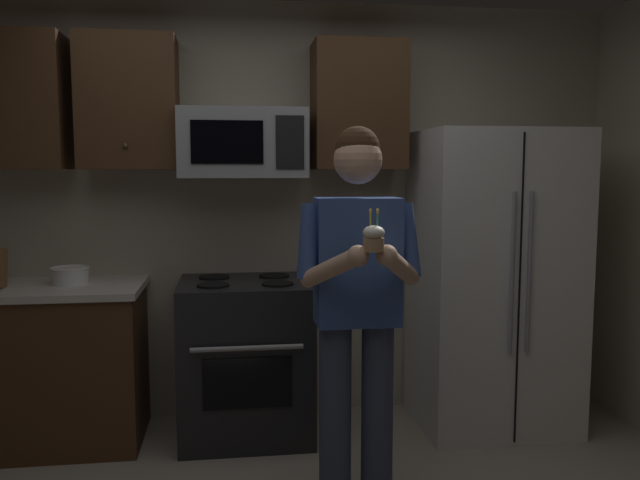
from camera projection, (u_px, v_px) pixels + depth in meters
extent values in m
cube|color=#B7AD99|center=(266.00, 212.00, 4.13)|extent=(4.40, 0.10, 2.60)
cube|color=black|center=(246.00, 358.00, 3.81)|extent=(0.76, 0.66, 0.92)
cube|color=black|center=(247.00, 383.00, 3.49)|extent=(0.48, 0.01, 0.28)
cylinder|color=#99999E|center=(247.00, 348.00, 3.44)|extent=(0.60, 0.03, 0.03)
cylinder|color=black|center=(213.00, 285.00, 3.60)|extent=(0.18, 0.18, 0.01)
cylinder|color=black|center=(278.00, 284.00, 3.65)|extent=(0.18, 0.18, 0.01)
cylinder|color=black|center=(214.00, 277.00, 3.88)|extent=(0.18, 0.18, 0.01)
cylinder|color=black|center=(274.00, 276.00, 3.93)|extent=(0.18, 0.18, 0.01)
cube|color=#9EA0A5|center=(243.00, 144.00, 3.80)|extent=(0.74, 0.40, 0.40)
cube|color=black|center=(227.00, 142.00, 3.58)|extent=(0.40, 0.01, 0.24)
cube|color=black|center=(290.00, 142.00, 3.63)|extent=(0.16, 0.01, 0.30)
cube|color=white|center=(493.00, 280.00, 3.93)|extent=(0.90, 0.72, 1.80)
cylinder|color=gray|center=(512.00, 274.00, 3.54)|extent=(0.02, 0.02, 0.90)
cylinder|color=gray|center=(529.00, 273.00, 3.56)|extent=(0.02, 0.02, 0.90)
cube|color=black|center=(519.00, 291.00, 3.57)|extent=(0.01, 0.01, 1.74)
cube|color=#4C301C|center=(129.00, 103.00, 3.73)|extent=(0.55, 0.34, 0.76)
sphere|color=brown|center=(125.00, 146.00, 3.58)|extent=(0.03, 0.03, 0.03)
cube|color=#4C301C|center=(358.00, 106.00, 3.92)|extent=(0.55, 0.34, 0.76)
sphere|color=brown|center=(364.00, 147.00, 3.77)|extent=(0.03, 0.03, 0.03)
cube|color=#4C301C|center=(15.00, 370.00, 3.66)|extent=(1.40, 0.62, 0.88)
cube|color=beige|center=(11.00, 290.00, 3.61)|extent=(1.44, 0.66, 0.04)
cylinder|color=white|center=(70.00, 276.00, 3.67)|extent=(0.20, 0.20, 0.09)
torus|color=white|center=(70.00, 268.00, 3.67)|extent=(0.21, 0.21, 0.01)
cylinder|color=#383F59|center=(335.00, 414.00, 3.01)|extent=(0.15, 0.15, 0.86)
cylinder|color=#383F59|center=(377.00, 412.00, 3.04)|extent=(0.15, 0.15, 0.86)
cube|color=#334C8C|center=(357.00, 261.00, 2.95)|extent=(0.38, 0.22, 0.58)
sphere|color=tan|center=(358.00, 160.00, 2.90)|extent=(0.22, 0.22, 0.22)
sphere|color=#382314|center=(357.00, 149.00, 2.90)|extent=(0.20, 0.20, 0.20)
cylinder|color=#334C8C|center=(309.00, 242.00, 2.88)|extent=(0.15, 0.18, 0.35)
cylinder|color=tan|center=(331.00, 268.00, 2.74)|extent=(0.26, 0.33, 0.21)
sphere|color=tan|center=(358.00, 256.00, 2.62)|extent=(0.09, 0.09, 0.09)
cylinder|color=#334C8C|center=(407.00, 241.00, 2.94)|extent=(0.15, 0.18, 0.35)
cylinder|color=tan|center=(400.00, 267.00, 2.78)|extent=(0.26, 0.33, 0.21)
sphere|color=tan|center=(387.00, 255.00, 2.63)|extent=(0.09, 0.09, 0.09)
cylinder|color=#A87F56|center=(374.00, 245.00, 2.60)|extent=(0.08, 0.08, 0.06)
ellipsoid|color=white|center=(374.00, 232.00, 2.60)|extent=(0.09, 0.09, 0.06)
cylinder|color=#4CBF66|center=(377.00, 221.00, 2.59)|extent=(0.01, 0.01, 0.06)
ellipsoid|color=#FFD159|center=(378.00, 211.00, 2.59)|extent=(0.01, 0.01, 0.02)
cylinder|color=#F2D84C|center=(370.00, 221.00, 2.59)|extent=(0.01, 0.01, 0.06)
ellipsoid|color=#FFD159|center=(370.00, 211.00, 2.59)|extent=(0.01, 0.01, 0.02)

